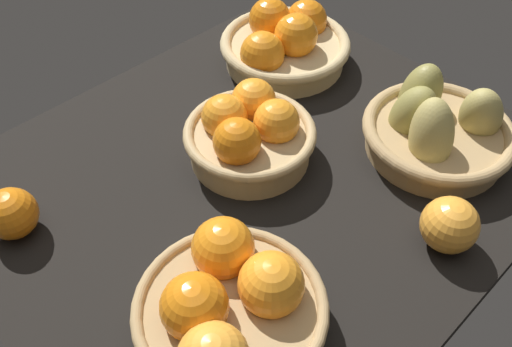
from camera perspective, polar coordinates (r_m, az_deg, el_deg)
The scene contains 7 objects.
market_tray at distance 85.76cm, azimuth 0.18°, elevation -0.45°, with size 84.00×72.00×3.00cm, color black.
basket_center at distance 84.22cm, azimuth -0.73°, elevation 4.25°, with size 20.66×20.66×10.64cm.
basket_near_right_pears at distance 90.38cm, azimuth 18.44°, elevation 4.51°, with size 23.90×23.90×13.97cm.
basket_near_left at distance 65.69cm, azimuth -2.87°, elevation -13.87°, with size 23.30×23.30×10.68cm.
basket_far_right at distance 104.56cm, azimuth 3.02°, elevation 13.56°, with size 24.44×24.44×10.93cm.
loose_orange_front_gap at distance 81.66cm, azimuth -24.35°, elevation -3.86°, with size 7.30×7.30×7.30cm, color orange.
loose_orange_side_gap at distance 77.37cm, azimuth 19.68°, elevation -5.11°, with size 7.85×7.85×7.85cm, color #F49E33.
Camera 1 is at (-40.52, -41.44, 64.71)cm, focal length 38.04 mm.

